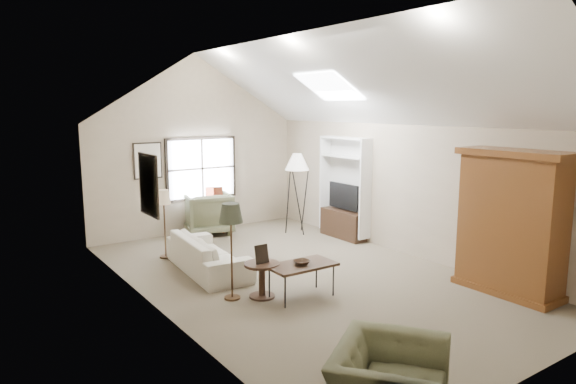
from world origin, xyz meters
TOP-DOWN VIEW (x-y plane):
  - room_shell at (0.00, 0.00)m, footprint 5.01×8.01m
  - window at (0.10, 3.96)m, footprint 1.72×0.08m
  - skylight at (1.30, 0.90)m, footprint 0.80×1.20m
  - wall_art at (-1.88, 1.94)m, footprint 1.97×3.71m
  - armoire at (2.18, -2.40)m, footprint 0.60×1.50m
  - tv_alcove at (2.34, 1.60)m, footprint 0.32×1.30m
  - media_console at (2.32, 1.60)m, footprint 0.34×1.18m
  - tv_panel at (2.32, 1.60)m, footprint 0.05×0.90m
  - sofa at (-1.14, 1.20)m, footprint 1.02×2.19m
  - armchair_far at (0.06, 3.64)m, footprint 1.21×1.23m
  - coffee_table at (-0.56, -0.75)m, footprint 1.03×0.58m
  - bowl at (-0.56, -0.75)m, footprint 0.25×0.25m
  - side_table at (-1.04, -0.40)m, footprint 0.58×0.58m
  - side_chair at (0.28, 3.70)m, footprint 0.52×0.52m
  - tripod_lamp at (1.72, 2.49)m, footprint 0.64×0.64m
  - dark_lamp at (-1.44, -0.20)m, footprint 0.38×0.38m
  - tan_lamp at (-1.44, 2.40)m, footprint 0.29×0.29m

SIDE VIEW (x-z plane):
  - coffee_table at x=-0.56m, z-range 0.00..0.52m
  - side_table at x=-1.04m, z-range 0.00..0.53m
  - media_console at x=2.32m, z-range 0.00..0.60m
  - sofa at x=-1.14m, z-range 0.00..0.62m
  - armchair_far at x=0.06m, z-range 0.00..0.93m
  - side_chair at x=0.28m, z-range 0.00..1.01m
  - bowl at x=-0.56m, z-range 0.52..0.58m
  - tan_lamp at x=-1.44m, z-range 0.00..1.33m
  - dark_lamp at x=-1.44m, z-range 0.00..1.48m
  - tv_panel at x=2.32m, z-range 0.65..1.20m
  - tripod_lamp at x=1.72m, z-range 0.00..1.85m
  - armoire at x=2.18m, z-range 0.00..2.20m
  - tv_alcove at x=2.34m, z-range 0.10..2.20m
  - window at x=0.10m, z-range 0.74..2.16m
  - wall_art at x=-1.88m, z-range 1.29..2.17m
  - room_shell at x=0.00m, z-range 1.21..5.21m
  - skylight at x=1.30m, z-range 2.96..3.48m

